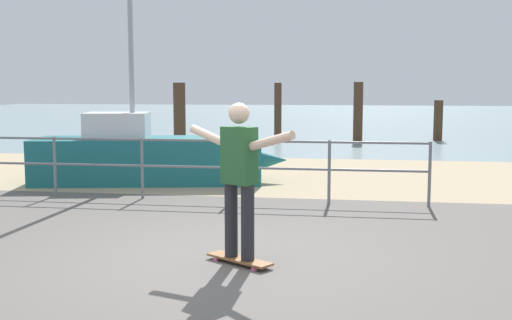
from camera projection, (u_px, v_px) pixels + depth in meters
name	position (u px, v px, depth m)	size (l,w,h in m)	color
ground_plane	(191.00, 294.00, 5.74)	(24.00, 10.00, 0.04)	#605B56
beach_strip	(285.00, 175.00, 13.59)	(24.00, 6.00, 0.04)	tan
sea_surface	(331.00, 116.00, 41.07)	(72.00, 50.00, 0.04)	#849EA3
railing_fence	(142.00, 159.00, 10.49)	(9.46, 0.05, 1.05)	slate
sailboat	(157.00, 157.00, 12.34)	(5.07, 2.21, 5.59)	#19666B
skateboard	(239.00, 260.00, 6.64)	(0.78, 0.60, 0.08)	brown
skateboarder	(239.00, 171.00, 6.53)	(1.26, 0.86, 1.65)	#26262B
groyne_post_0	(180.00, 115.00, 19.81)	(0.38, 0.38, 2.04)	#422D1E
groyne_post_1	(278.00, 112.00, 22.11)	(0.26, 0.26, 2.05)	#422D1E
groyne_post_2	(358.00, 112.00, 21.52)	(0.33, 0.33, 2.07)	#422D1E
groyne_post_3	(438.00, 121.00, 22.05)	(0.31, 0.31, 1.44)	#422D1E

